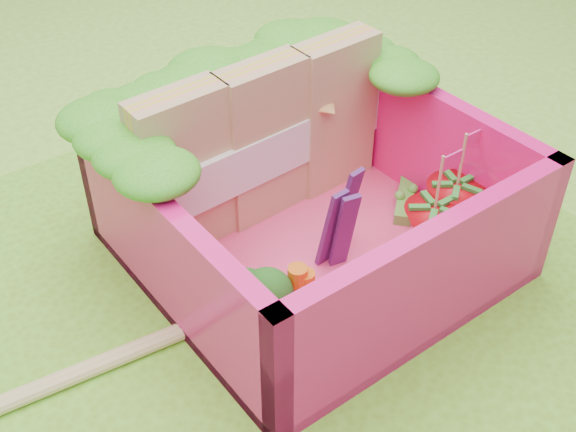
# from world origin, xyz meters

# --- Properties ---
(ground) EXTENTS (14.00, 14.00, 0.00)m
(ground) POSITION_xyz_m (0.00, 0.00, 0.00)
(ground) COLOR #7CB733
(ground) RESTS_ON ground
(placemat) EXTENTS (2.60, 2.60, 0.03)m
(placemat) POSITION_xyz_m (0.00, 0.00, 0.01)
(placemat) COLOR #6EB027
(placemat) RESTS_ON ground
(bento_floor) EXTENTS (1.30, 1.30, 0.05)m
(bento_floor) POSITION_xyz_m (0.22, -0.00, 0.06)
(bento_floor) COLOR #FF417C
(bento_floor) RESTS_ON placemat
(bento_box) EXTENTS (1.30, 1.30, 0.55)m
(bento_box) POSITION_xyz_m (0.22, -0.00, 0.31)
(bento_box) COLOR #FF157B
(bento_box) RESTS_ON placemat
(lettuce_ruffle) EXTENTS (1.43, 0.77, 0.11)m
(lettuce_ruffle) POSITION_xyz_m (0.22, 0.48, 0.64)
(lettuce_ruffle) COLOR #2C971B
(lettuce_ruffle) RESTS_ON bento_box
(sandwich_stack) EXTENTS (1.22, 0.23, 0.67)m
(sandwich_stack) POSITION_xyz_m (0.23, 0.31, 0.41)
(sandwich_stack) COLOR tan
(sandwich_stack) RESTS_ON bento_floor
(broccoli) EXTENTS (0.31, 0.31, 0.25)m
(broccoli) POSITION_xyz_m (-0.25, -0.26, 0.25)
(broccoli) COLOR #6B994A
(broccoli) RESTS_ON bento_floor
(carrot_sticks) EXTENTS (0.09, 0.08, 0.26)m
(carrot_sticks) POSITION_xyz_m (-0.07, -0.31, 0.21)
(carrot_sticks) COLOR #E05612
(carrot_sticks) RESTS_ON bento_floor
(purple_wedges) EXTENTS (0.21, 0.14, 0.38)m
(purple_wedges) POSITION_xyz_m (0.26, -0.14, 0.27)
(purple_wedges) COLOR #541C62
(purple_wedges) RESTS_ON bento_floor
(strawberry_left) EXTENTS (0.23, 0.23, 0.47)m
(strawberry_left) POSITION_xyz_m (0.56, -0.34, 0.20)
(strawberry_left) COLOR red
(strawberry_left) RESTS_ON bento_floor
(strawberry_right) EXTENTS (0.24, 0.24, 0.48)m
(strawberry_right) POSITION_xyz_m (0.72, -0.29, 0.21)
(strawberry_right) COLOR red
(strawberry_right) RESTS_ON bento_floor
(snap_peas) EXTENTS (0.58, 0.65, 0.05)m
(snap_peas) POSITION_xyz_m (0.56, -0.22, 0.11)
(snap_peas) COLOR green
(snap_peas) RESTS_ON bento_floor
(chopsticks) EXTENTS (2.36, 0.34, 0.05)m
(chopsticks) POSITION_xyz_m (-1.03, -0.00, 0.05)
(chopsticks) COLOR #D9B777
(chopsticks) RESTS_ON placemat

